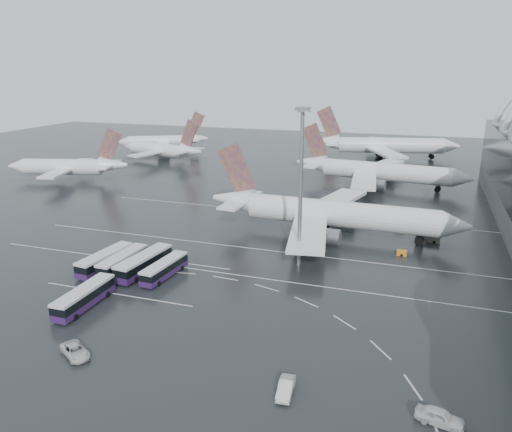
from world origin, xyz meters
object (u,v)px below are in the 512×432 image
(jet_remote_mid, at_px, (163,150))
(gse_cart_belly_a, at_px, (402,253))
(airliner_gate_c, at_px, (383,146))
(jet_remote_far, at_px, (165,141))
(bus_row_near_d, at_px, (164,268))
(floodlight_mast, at_px, (301,169))
(bus_row_near_b, at_px, (123,261))
(gse_cart_belly_e, at_px, (400,227))
(van_curve_a, at_px, (75,351))
(van_curve_b, at_px, (440,417))
(airliner_gate_b, at_px, (377,172))
(gse_cart_belly_d, at_px, (434,240))
(van_curve_c, at_px, (286,388))
(jet_remote_west, at_px, (70,167))
(bus_row_near_c, at_px, (144,263))
(bus_row_far_b, at_px, (84,297))
(airliner_main, at_px, (328,214))
(bus_row_near_a, at_px, (105,260))
(gse_cart_belly_b, at_px, (423,237))

(jet_remote_mid, height_order, gse_cart_belly_a, jet_remote_mid)
(airliner_gate_c, xyz_separation_m, jet_remote_far, (-93.93, -12.50, -0.82))
(bus_row_near_d, xyz_separation_m, floodlight_mast, (21.65, 13.36, 17.12))
(bus_row_near_b, height_order, gse_cart_belly_e, bus_row_near_b)
(jet_remote_far, xyz_separation_m, gse_cart_belly_a, (107.96, -99.49, -3.99))
(bus_row_near_d, xyz_separation_m, van_curve_a, (1.47, -26.80, -0.87))
(gse_cart_belly_a, bearing_deg, van_curve_b, -82.55)
(van_curve_a, height_order, floodlight_mast, floodlight_mast)
(bus_row_near_b, bearing_deg, airliner_gate_b, -21.75)
(airliner_gate_c, distance_m, gse_cart_belly_d, 103.83)
(van_curve_c, xyz_separation_m, floodlight_mast, (-8.16, 38.88, 17.96))
(bus_row_near_d, xyz_separation_m, van_curve_b, (46.73, -25.22, -0.74))
(jet_remote_west, xyz_separation_m, van_curve_b, (115.32, -86.25, -3.71))
(bus_row_near_c, bearing_deg, gse_cart_belly_d, -50.18)
(bus_row_far_b, bearing_deg, jet_remote_mid, 22.87)
(gse_cart_belly_e, bearing_deg, jet_remote_west, 170.03)
(gse_cart_belly_e, bearing_deg, airliner_main, -149.39)
(jet_remote_far, height_order, floodlight_mast, floodlight_mast)
(gse_cart_belly_e, bearing_deg, floodlight_mast, -120.85)
(bus_row_near_a, relative_size, bus_row_near_b, 1.06)
(airliner_main, height_order, airliner_gate_c, airliner_gate_c)
(jet_remote_far, bearing_deg, bus_row_near_b, 87.77)
(airliner_gate_b, distance_m, jet_remote_mid, 87.28)
(gse_cart_belly_b, relative_size, gse_cart_belly_e, 1.22)
(airliner_gate_b, bearing_deg, gse_cart_belly_e, -70.52)
(gse_cart_belly_a, bearing_deg, jet_remote_mid, 141.41)
(bus_row_far_b, xyz_separation_m, floodlight_mast, (27.87, 27.96, 17.01))
(jet_remote_far, bearing_deg, airliner_gate_b, 130.14)
(bus_row_near_c, bearing_deg, jet_remote_west, 52.32)
(van_curve_c, relative_size, floodlight_mast, 0.16)
(jet_remote_far, xyz_separation_m, bus_row_near_a, (55.48, -124.65, -2.72))
(airliner_main, bearing_deg, gse_cart_belly_a, -23.59)
(airliner_gate_c, bearing_deg, airliner_gate_b, -100.57)
(jet_remote_far, height_order, bus_row_near_d, jet_remote_far)
(jet_remote_mid, bearing_deg, gse_cart_belly_d, 159.78)
(jet_remote_far, distance_m, bus_row_near_b, 137.32)
(bus_row_near_b, relative_size, van_curve_c, 2.69)
(bus_row_far_b, bearing_deg, airliner_gate_c, -12.54)
(van_curve_c, bearing_deg, airliner_gate_c, 85.96)
(bus_row_far_b, bearing_deg, gse_cart_belly_b, -45.41)
(bus_row_far_b, height_order, gse_cart_belly_a, bus_row_far_b)
(floodlight_mast, height_order, gse_cart_belly_e, floodlight_mast)
(jet_remote_mid, distance_m, van_curve_a, 141.47)
(bus_row_near_a, distance_m, bus_row_near_c, 7.78)
(jet_remote_west, height_order, gse_cart_belly_d, jet_remote_west)
(airliner_gate_b, bearing_deg, floodlight_mast, -89.40)
(bus_row_near_a, distance_m, van_curve_c, 49.13)
(airliner_gate_c, xyz_separation_m, bus_row_far_b, (-32.37, -151.50, -3.60))
(jet_remote_mid, xyz_separation_m, van_curve_c, (86.42, -127.66, -3.76))
(airliner_gate_b, xyz_separation_m, floodlight_mast, (-7.29, -71.50, 13.95))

